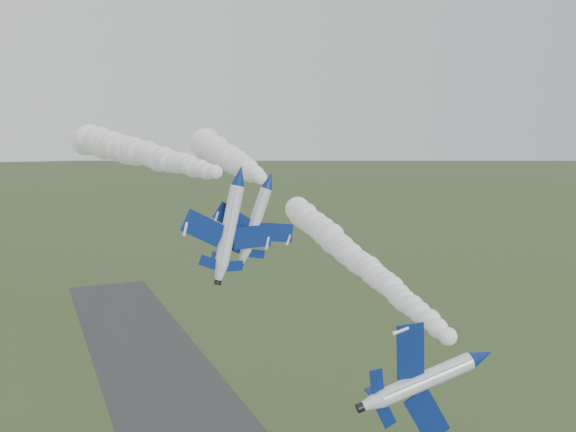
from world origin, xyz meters
The scene contains 6 objects.
jet_lead centered at (12.10, -10.84, 31.53)m, with size 4.79×13.43×10.65m.
smoke_trail_jet_lead centered at (16.81, 22.68, 34.26)m, with size 4.51×60.30×4.51m, color white, non-canonical shape.
jet_pair_left centered at (-0.88, 17.08, 46.01)m, with size 11.83×14.32×4.29m.
smoke_trail_jet_pair_left centered at (-7.29, 48.34, 47.63)m, with size 5.44×56.51×5.44m, color white, non-canonical shape.
jet_pair_right centered at (3.07, 17.80, 45.25)m, with size 9.68×12.15×4.02m.
smoke_trail_jet_pair_right centered at (6.94, 47.84, 46.82)m, with size 5.77×55.58×5.77m, color white, non-canonical shape.
Camera 1 is at (-24.76, -54.30, 51.58)m, focal length 40.00 mm.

